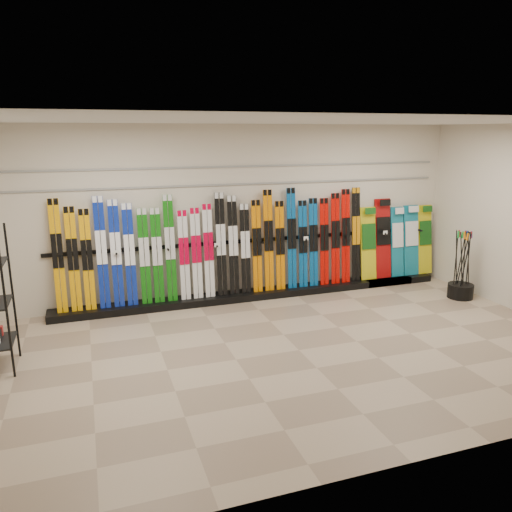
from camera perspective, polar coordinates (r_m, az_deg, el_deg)
name	(u,v)px	position (r m, az deg, el deg)	size (l,w,h in m)	color
floor	(299,350)	(6.89, 4.93, -10.67)	(8.00, 8.00, 0.00)	gray
back_wall	(243,213)	(8.71, -1.52, 4.96)	(8.00, 8.00, 0.00)	beige
ceiling	(304,121)	(6.26, 5.52, 15.13)	(8.00, 8.00, 0.00)	silver
ski_rack_base	(259,294)	(8.92, 0.35, -4.34)	(8.00, 0.40, 0.12)	black
skis	(221,248)	(8.51, -4.00, 0.94)	(5.37, 0.18, 1.80)	#EEA306
snowboards	(396,241)	(10.05, 15.74, 1.70)	(1.60, 0.23, 1.52)	gold
pole_bin	(460,291)	(9.59, 22.32, -3.71)	(0.44, 0.44, 0.25)	black
ski_poles	(462,264)	(9.46, 22.49, -0.89)	(0.28, 0.37, 1.18)	black
slatwall_rail_0	(243,184)	(8.63, -1.50, 8.22)	(7.60, 0.02, 0.03)	gray
slatwall_rail_1	(243,166)	(8.60, -1.51, 10.21)	(7.60, 0.02, 0.03)	gray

